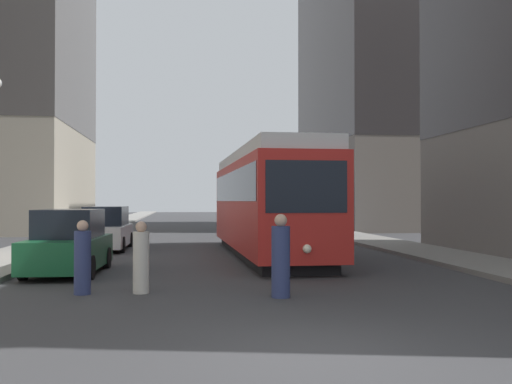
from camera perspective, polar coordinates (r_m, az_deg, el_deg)
name	(u,v)px	position (r m, az deg, el deg)	size (l,w,h in m)	color
ground_plane	(315,355)	(8.31, 5.68, -15.25)	(200.00, 200.00, 0.00)	#38383A
sidewalk_left	(107,226)	(48.25, -14.10, -3.18)	(2.76, 120.00, 0.15)	gray
sidewalk_right	(298,225)	(48.81, 4.01, -3.17)	(2.76, 120.00, 0.15)	gray
streetcar	(265,200)	(22.45, 0.91, -0.75)	(2.90, 13.78, 3.89)	black
transit_bus	(287,202)	(39.54, 2.99, -1.01)	(2.59, 12.99, 3.45)	black
parked_car_left_near	(106,230)	(25.98, -14.15, -3.51)	(1.94, 5.02, 1.82)	black
parked_car_left_mid	(69,244)	(17.74, -17.47, -4.76)	(2.02, 4.31, 1.82)	black
pedestrian_crossing_near	(83,260)	(13.78, -16.26, -6.25)	(0.37, 0.37, 1.64)	navy
pedestrian_crossing_far	(281,259)	(12.82, 2.38, -6.38)	(0.40, 0.40, 1.78)	navy
pedestrian_on_sidewalk	(141,260)	(13.63, -10.94, -6.38)	(0.36, 0.36, 1.61)	beige
building_right_midblock	(385,61)	(49.35, 12.20, 12.11)	(10.89, 18.74, 25.43)	slate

